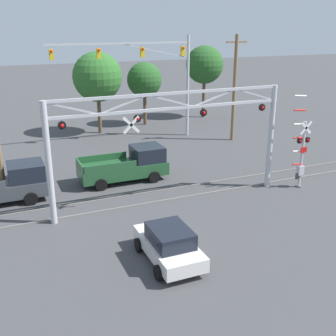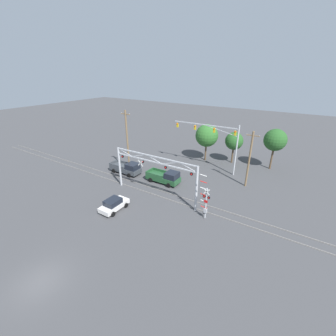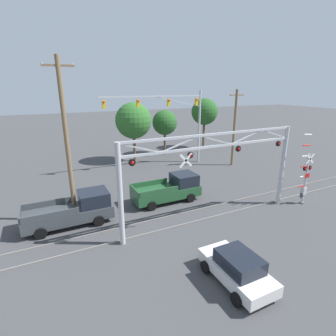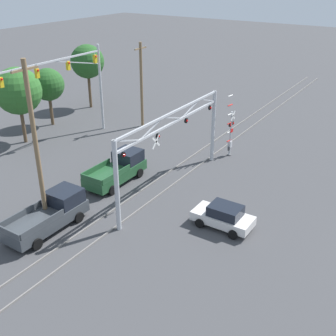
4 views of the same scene
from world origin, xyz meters
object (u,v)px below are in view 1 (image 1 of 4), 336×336
crossing_gantry (171,132)px  utility_pole_right (234,87)px  pickup_truck_lead (129,165)px  crossing_signal_mast (301,155)px  background_tree_far_left_verge (97,77)px  background_tree_far_right_verge (144,80)px  pickup_truck_following (2,185)px  background_tree_beyond_span (205,65)px  sedan_waiting (169,244)px  traffic_signal_span (156,68)px

crossing_gantry → utility_pole_right: bearing=45.2°
crossing_gantry → pickup_truck_lead: size_ratio=2.39×
crossing_signal_mast → background_tree_far_left_verge: bearing=113.5°
utility_pole_right → background_tree_far_right_verge: size_ratio=1.44×
pickup_truck_following → background_tree_far_left_verge: background_tree_far_left_verge is taller
crossing_signal_mast → background_tree_far_left_verge: background_tree_far_left_verge is taller
crossing_signal_mast → utility_pole_right: bearing=79.7°
crossing_signal_mast → background_tree_far_right_verge: background_tree_far_right_verge is taller
pickup_truck_lead → pickup_truck_following: same height
background_tree_beyond_span → pickup_truck_following: bearing=-143.2°
background_tree_beyond_span → utility_pole_right: bearing=-102.3°
background_tree_far_left_verge → utility_pole_right: bearing=-34.9°
crossing_gantry → sedan_waiting: size_ratio=3.35×
background_tree_far_right_verge → background_tree_far_left_verge: bearing=-162.7°
pickup_truck_lead → background_tree_far_right_verge: background_tree_far_right_verge is taller
pickup_truck_following → background_tree_far_left_verge: bearing=55.9°
pickup_truck_lead → background_tree_far_left_verge: background_tree_far_left_verge is taller
crossing_gantry → sedan_waiting: 6.66m
background_tree_beyond_span → background_tree_far_right_verge: background_tree_beyond_span is taller
background_tree_beyond_span → background_tree_far_left_verge: size_ratio=1.02×
crossing_signal_mast → background_tree_far_right_verge: bearing=98.3°
sedan_waiting → utility_pole_right: bearing=51.3°
pickup_truck_lead → pickup_truck_following: 7.33m
pickup_truck_lead → background_tree_far_left_verge: bearing=83.8°
pickup_truck_following → background_tree_far_left_verge: size_ratio=0.79×
crossing_signal_mast → utility_pole_right: 11.13m
pickup_truck_following → background_tree_far_right_verge: bearing=46.8°
pickup_truck_lead → utility_pole_right: (10.80, 5.63, 3.39)m
traffic_signal_span → sedan_waiting: size_ratio=3.03×
background_tree_beyond_span → crossing_gantry: bearing=-122.1°
sedan_waiting → utility_pole_right: utility_pole_right is taller
crossing_gantry → pickup_truck_following: (-8.32, 3.70, -2.98)m
crossing_gantry → background_tree_far_left_verge: (0.31, 16.46, 0.93)m
pickup_truck_following → background_tree_far_left_verge: (8.63, 12.76, 3.91)m
pickup_truck_lead → traffic_signal_span: bearing=58.7°
pickup_truck_following → background_tree_beyond_span: background_tree_beyond_span is taller
crossing_signal_mast → background_tree_far_right_verge: size_ratio=0.95×
pickup_truck_lead → pickup_truck_following: (-7.31, -0.52, 0.00)m
traffic_signal_span → utility_pole_right: size_ratio=1.37×
crossing_gantry → background_tree_beyond_span: background_tree_beyond_span is taller
pickup_truck_following → background_tree_far_right_verge: (13.40, 14.25, 3.23)m
utility_pole_right → background_tree_beyond_span: utility_pole_right is taller
sedan_waiting → pickup_truck_lead: bearing=81.7°
crossing_gantry → crossing_signal_mast: size_ratio=2.30×
crossing_gantry → utility_pole_right: 13.89m
sedan_waiting → background_tree_beyond_span: (14.12, 24.04, 4.49)m
crossing_signal_mast → traffic_signal_span: (-3.67, 13.60, 3.82)m
sedan_waiting → background_tree_far_left_verge: 22.35m
background_tree_beyond_span → background_tree_far_left_verge: 11.63m
traffic_signal_span → utility_pole_right: (5.62, -2.89, -1.48)m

